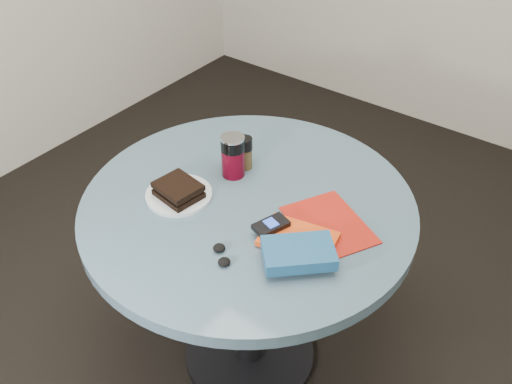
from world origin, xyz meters
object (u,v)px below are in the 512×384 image
Objects in this scene: sandwich at (178,190)px; magazine at (329,225)px; novel at (299,253)px; headphones at (222,255)px; plate at (179,195)px; soda_can at (233,156)px; pepper_grinder at (245,153)px; mp3_player at (271,225)px; table at (248,242)px; red_book at (298,239)px.

sandwich is 0.55× the size of magazine.
novel is 2.02× the size of headphones.
soda_can reaches higher than plate.
pepper_grinder is 0.43× the size of magazine.
plate is 0.21m from soda_can.
plate reaches higher than magazine.
mp3_player is at bearing 7.55° from sandwich.
pepper_grinder reaches higher than headphones.
mp3_player is 0.16m from headphones.
sandwich is 0.45m from magazine.
novel is (0.44, -0.02, 0.03)m from plate.
mp3_player is (0.32, 0.03, 0.02)m from plate.
headphones is (-0.05, -0.16, -0.02)m from mp3_player.
table is 10.98× the size of headphones.
novel is at bearing -23.43° from mp3_player.
soda_can is 0.55× the size of magazine.
sandwich is at bearing 134.77° from novel.
magazine reaches higher than table.
magazine is at bearing -12.96° from pepper_grinder.
headphones reaches higher than plate.
pepper_grinder is at bearing 118.84° from headphones.
table is 0.25m from mp3_player.
headphones is (0.27, -0.12, 0.00)m from plate.
pepper_grinder reaches higher than red_book.
sandwich is (0.01, -0.01, 0.03)m from plate.
red_book reaches higher than magazine.
table is 0.27m from plate.
table is at bearing 30.14° from plate.
table is 5.00× the size of plate.
red_book is (0.33, -0.19, -0.04)m from pepper_grinder.
novel reaches higher than headphones.
magazine is 2.31× the size of mp3_player.
plate is 2.19× the size of headphones.
pepper_grinder reaches higher than sandwich.
novel is 0.14m from mp3_player.
red_book is 2.18× the size of headphones.
sandwich is at bearing -172.45° from mp3_player.
magazine is at bearing 21.37° from sandwich.
sandwich reaches higher than red_book.
red_book is at bearing 7.88° from sandwich.
table is at bearing 110.71° from headphones.
magazine is (0.36, -0.08, -0.05)m from pepper_grinder.
soda_can is 0.70× the size of red_book.
mp3_player is (-0.08, -0.01, 0.02)m from red_book.
pepper_grinder reaches higher than novel.
table is 0.30m from magazine.
table is 9.10× the size of pepper_grinder.
headphones is (0.21, -0.31, -0.06)m from soda_can.
soda_can is (0.06, 0.19, 0.06)m from plate.
soda_can is 0.75× the size of novel.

